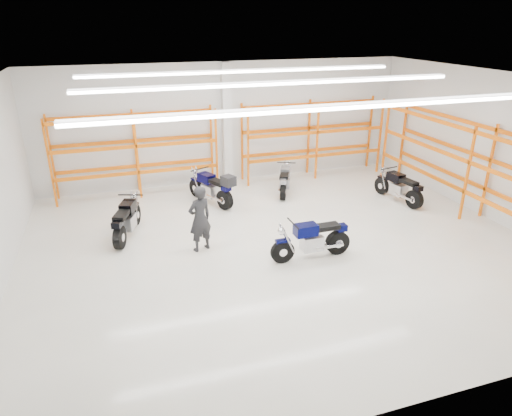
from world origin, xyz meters
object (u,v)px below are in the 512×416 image
object	(u,v)px
motorcycle_main	(314,240)
motorcycle_back_a	(126,221)
motorcycle_back_c	(285,181)
motorcycle_back_d	(400,188)
motorcycle_back_b	(213,188)
structural_column	(227,124)
standing_man	(200,219)

from	to	relation	value
motorcycle_main	motorcycle_back_a	distance (m)	5.43
motorcycle_back_c	motorcycle_back_d	size ratio (longest dim) A/B	0.88
motorcycle_back_a	motorcycle_back_b	world-z (taller)	motorcycle_back_b
motorcycle_back_b	motorcycle_back_a	bearing A→B (deg)	-149.86
motorcycle_main	structural_column	size ratio (longest dim) A/B	0.50
motorcycle_back_a	motorcycle_back_b	size ratio (longest dim) A/B	0.96
motorcycle_back_a	standing_man	bearing A→B (deg)	-37.01
motorcycle_back_a	structural_column	bearing A→B (deg)	43.82
motorcycle_back_b	motorcycle_main	bearing A→B (deg)	-69.63
motorcycle_main	motorcycle_back_b	bearing A→B (deg)	110.37
motorcycle_back_b	standing_man	size ratio (longest dim) A/B	1.20
motorcycle_main	motorcycle_back_b	world-z (taller)	motorcycle_back_b
standing_man	motorcycle_back_c	bearing A→B (deg)	-158.17
motorcycle_back_a	motorcycle_back_b	bearing A→B (deg)	30.14
motorcycle_back_a	motorcycle_back_c	size ratio (longest dim) A/B	1.13
motorcycle_back_d	motorcycle_back_a	bearing A→B (deg)	179.67
motorcycle_back_a	motorcycle_back_d	world-z (taller)	motorcycle_back_a
motorcycle_main	standing_man	size ratio (longest dim) A/B	1.20
standing_man	structural_column	distance (m)	5.89
motorcycle_back_d	standing_man	distance (m)	7.41
motorcycle_back_b	motorcycle_back_d	xyz separation A→B (m)	(6.18, -1.78, -0.08)
motorcycle_main	motorcycle_back_a	xyz separation A→B (m)	(-4.65, 2.79, 0.00)
motorcycle_main	motorcycle_back_a	world-z (taller)	motorcycle_back_a
motorcycle_main	motorcycle_back_c	world-z (taller)	motorcycle_main
motorcycle_main	standing_man	distance (m)	3.12
motorcycle_main	motorcycle_back_a	size ratio (longest dim) A/B	1.04
motorcycle_main	motorcycle_back_c	bearing A→B (deg)	77.94
motorcycle_back_c	motorcycle_back_b	bearing A→B (deg)	-175.12
motorcycle_back_b	structural_column	world-z (taller)	structural_column
motorcycle_back_c	standing_man	xyz separation A→B (m)	(-3.78, -3.38, 0.45)
standing_man	structural_column	size ratio (longest dim) A/B	0.41
motorcycle_back_d	structural_column	xyz separation A→B (m)	(-5.10, 3.95, 1.75)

